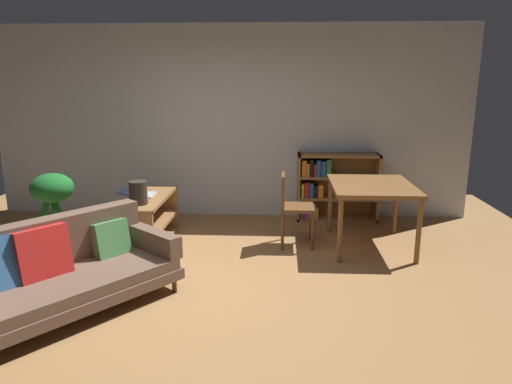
{
  "coord_description": "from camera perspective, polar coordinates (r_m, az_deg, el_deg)",
  "views": [
    {
      "loc": [
        0.73,
        -3.93,
        1.94
      ],
      "look_at": [
        0.49,
        0.69,
        0.82
      ],
      "focal_mm": 32.55,
      "sensor_mm": 36.0,
      "label": 1
    }
  ],
  "objects": [
    {
      "name": "bookshelf",
      "position": [
        6.65,
        9.21,
        0.74
      ],
      "size": [
        1.13,
        0.32,
        0.95
      ],
      "color": "olive",
      "rests_on": "ground_plane"
    },
    {
      "name": "back_wall_panel",
      "position": [
        6.7,
        -3.33,
        8.5
      ],
      "size": [
        6.8,
        0.1,
        2.7
      ],
      "primitive_type": "cube",
      "color": "silver",
      "rests_on": "ground_plane"
    },
    {
      "name": "potted_floor_plant",
      "position": [
        5.92,
        -23.69,
        -0.81
      ],
      "size": [
        0.52,
        0.5,
        0.89
      ],
      "color": "#9E9389",
      "rests_on": "ground_plane"
    },
    {
      "name": "dining_table",
      "position": [
        5.57,
        14.04,
        0.15
      ],
      "size": [
        0.94,
        1.14,
        0.76
      ],
      "color": "brown",
      "rests_on": "ground_plane"
    },
    {
      "name": "ground_plane",
      "position": [
        4.45,
        -6.96,
        -12.39
      ],
      "size": [
        8.16,
        8.16,
        0.0
      ],
      "primitive_type": "plane",
      "color": "#9E7042"
    },
    {
      "name": "media_console",
      "position": [
        5.75,
        -13.02,
        -3.49
      ],
      "size": [
        0.44,
        1.25,
        0.59
      ],
      "color": "olive",
      "rests_on": "ground_plane"
    },
    {
      "name": "dining_chair_near",
      "position": [
        5.52,
        4.46,
        -1.53
      ],
      "size": [
        0.39,
        0.4,
        0.87
      ],
      "color": "brown",
      "rests_on": "ground_plane"
    },
    {
      "name": "desk_speaker",
      "position": [
        5.34,
        -14.27,
        -0.08
      ],
      "size": [
        0.2,
        0.2,
        0.26
      ],
      "color": "#2D2823",
      "rests_on": "media_console"
    },
    {
      "name": "fabric_couch",
      "position": [
        4.39,
        -22.39,
        -8.6
      ],
      "size": [
        1.75,
        1.88,
        0.76
      ],
      "color": "#56351E",
      "rests_on": "ground_plane"
    },
    {
      "name": "open_laptop",
      "position": [
        5.76,
        -14.13,
        -0.21
      ],
      "size": [
        0.42,
        0.31,
        0.07
      ],
      "color": "silver",
      "rests_on": "media_console"
    }
  ]
}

